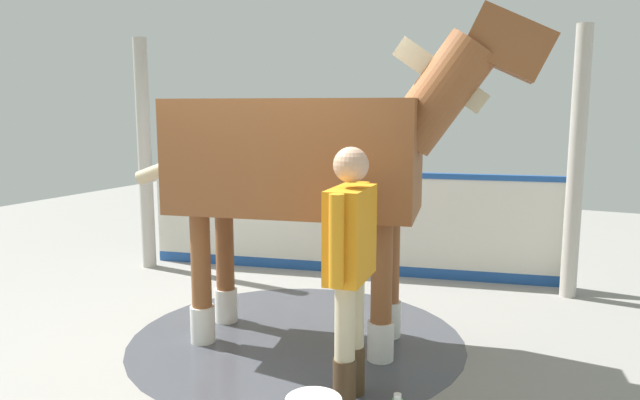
{
  "coord_description": "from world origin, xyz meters",
  "views": [
    {
      "loc": [
        2.49,
        -4.01,
        1.89
      ],
      "look_at": [
        0.71,
        -0.28,
        1.25
      ],
      "focal_mm": 33.14,
      "sensor_mm": 36.0,
      "label": 1
    }
  ],
  "objects": [
    {
      "name": "roof_post_near",
      "position": [
        2.27,
        2.31,
        1.35
      ],
      "size": [
        0.16,
        0.16,
        2.69
      ],
      "primitive_type": "cylinder",
      "color": "#B7B2A8",
      "rests_on": "ground"
    },
    {
      "name": "roof_post_far",
      "position": [
        -2.36,
        1.36,
        1.35
      ],
      "size": [
        0.16,
        0.16,
        2.69
      ],
      "primitive_type": "cylinder",
      "color": "#B7B2A8",
      "rests_on": "ground"
    },
    {
      "name": "handler",
      "position": [
        1.1,
        -0.66,
        0.96
      ],
      "size": [
        0.27,
        0.67,
        1.66
      ],
      "rotation": [
        0.0,
        0.0,
        3.25
      ],
      "color": "#47331E",
      "rests_on": "ground"
    },
    {
      "name": "barrier_wall",
      "position": [
        -0.11,
        2.15,
        0.55
      ],
      "size": [
        4.69,
        1.04,
        1.19
      ],
      "color": "silver",
      "rests_on": "ground"
    },
    {
      "name": "ground_plane",
      "position": [
        0.0,
        0.0,
        -0.01
      ],
      "size": [
        16.0,
        16.0,
        0.02
      ],
      "primitive_type": "cube",
      "color": "gray"
    },
    {
      "name": "horse",
      "position": [
        0.43,
        0.14,
        1.49
      ],
      "size": [
        3.28,
        1.25,
        2.63
      ],
      "rotation": [
        0.0,
        0.0,
        0.2
      ],
      "color": "brown",
      "rests_on": "ground"
    },
    {
      "name": "wet_patch",
      "position": [
        0.31,
        0.11,
        0.0
      ],
      "size": [
        2.75,
        2.75,
        0.0
      ],
      "primitive_type": "cylinder",
      "color": "#42444C",
      "rests_on": "ground"
    }
  ]
}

